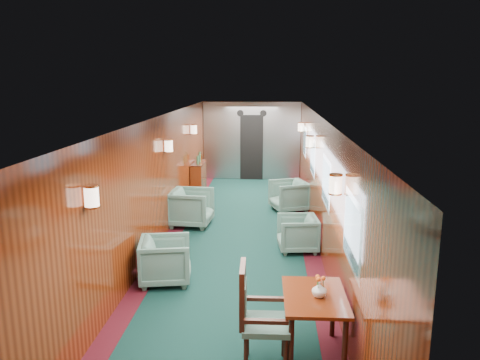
{
  "coord_description": "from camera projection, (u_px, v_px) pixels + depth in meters",
  "views": [
    {
      "loc": [
        0.59,
        -8.43,
        3.09
      ],
      "look_at": [
        0.0,
        0.44,
        1.15
      ],
      "focal_mm": 35.0,
      "sensor_mm": 36.0,
      "label": 1
    }
  ],
  "objects": [
    {
      "name": "wall_sconces",
      "position": [
        240.0,
        147.0,
        9.09
      ],
      "size": [
        2.97,
        7.97,
        0.25
      ],
      "color": "#FFE3C6",
      "rests_on": "ground"
    },
    {
      "name": "room",
      "position": [
        238.0,
        159.0,
        8.57
      ],
      "size": [
        12.0,
        12.1,
        2.4
      ],
      "color": "#0D302B",
      "rests_on": "ground"
    },
    {
      "name": "windows_right",
      "position": [
        318.0,
        168.0,
        8.76
      ],
      "size": [
        0.02,
        8.6,
        0.8
      ],
      "color": "silver",
      "rests_on": "ground"
    },
    {
      "name": "dining_table",
      "position": [
        314.0,
        305.0,
        5.2
      ],
      "size": [
        0.71,
        1.0,
        0.74
      ],
      "rotation": [
        0.0,
        0.0,
        0.01
      ],
      "color": "#66250D",
      "rests_on": "ground"
    },
    {
      "name": "armchair_left_near",
      "position": [
        166.0,
        260.0,
        7.18
      ],
      "size": [
        0.89,
        0.87,
        0.7
      ],
      "primitive_type": "imported",
      "rotation": [
        0.0,
        0.0,
        1.74
      ],
      "color": "#1E4642",
      "rests_on": "ground"
    },
    {
      "name": "armchair_right_far",
      "position": [
        289.0,
        196.0,
        11.06
      ],
      "size": [
        1.02,
        1.01,
        0.73
      ],
      "primitive_type": "imported",
      "rotation": [
        0.0,
        0.0,
        -1.22
      ],
      "color": "#1E4642",
      "rests_on": "ground"
    },
    {
      "name": "armchair_left_far",
      "position": [
        191.0,
        208.0,
        9.95
      ],
      "size": [
        0.94,
        0.91,
        0.79
      ],
      "primitive_type": "imported",
      "rotation": [
        0.0,
        0.0,
        1.48
      ],
      "color": "#1E4642",
      "rests_on": "ground"
    },
    {
      "name": "bulkhead",
      "position": [
        252.0,
        141.0,
        14.43
      ],
      "size": [
        2.98,
        0.17,
        2.39
      ],
      "color": "#9FA2A5",
      "rests_on": "ground"
    },
    {
      "name": "armchair_right_near",
      "position": [
        297.0,
        233.0,
        8.51
      ],
      "size": [
        0.77,
        0.76,
        0.65
      ],
      "primitive_type": "imported",
      "rotation": [
        0.0,
        0.0,
        -1.47
      ],
      "color": "#1E4642",
      "rests_on": "ground"
    },
    {
      "name": "credenza",
      "position": [
        199.0,
        178.0,
        12.6
      ],
      "size": [
        0.31,
        0.99,
        1.16
      ],
      "color": "#66250D",
      "rests_on": "ground"
    },
    {
      "name": "side_chair",
      "position": [
        255.0,
        313.0,
        5.0
      ],
      "size": [
        0.54,
        0.56,
        1.17
      ],
      "rotation": [
        0.0,
        0.0,
        0.02
      ],
      "color": "#1E4642",
      "rests_on": "ground"
    },
    {
      "name": "flower_vase",
      "position": [
        319.0,
        290.0,
        5.11
      ],
      "size": [
        0.18,
        0.18,
        0.17
      ],
      "primitive_type": "imported",
      "rotation": [
        0.0,
        0.0,
        0.1
      ],
      "color": "beige",
      "rests_on": "dining_table"
    }
  ]
}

